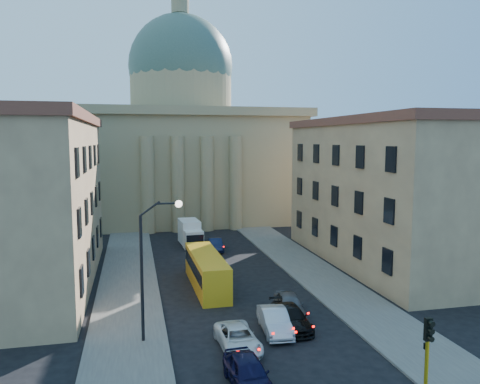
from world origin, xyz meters
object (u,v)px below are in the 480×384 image
object	(u,v)px
car_left_near	(248,373)
car_right_near	(275,321)
city_bus	(206,270)
street_lamp	(150,259)
traffic_light	(427,353)
box_truck	(190,234)

from	to	relation	value
car_left_near	car_right_near	world-z (taller)	car_left_near
car_right_near	city_bus	bearing A→B (deg)	110.12
street_lamp	car_right_near	size ratio (longest dim) A/B	1.92
traffic_light	city_bus	bearing A→B (deg)	110.07
traffic_light	city_bus	distance (m)	21.28
traffic_light	car_right_near	xyz separation A→B (m)	(-4.41, 9.71, -1.83)
box_truck	traffic_light	bearing A→B (deg)	-83.36
car_right_near	city_bus	world-z (taller)	city_bus
street_lamp	city_bus	bearing A→B (deg)	63.48
street_lamp	city_bus	size ratio (longest dim) A/B	0.87
street_lamp	car_right_near	bearing A→B (deg)	-2.10
traffic_light	street_lamp	bearing A→B (deg)	140.82
traffic_light	street_lamp	xyz separation A→B (m)	(-12.27, 10.00, 2.70)
street_lamp	car_right_near	xyz separation A→B (m)	(7.86, -0.29, -4.53)
street_lamp	car_left_near	xyz separation A→B (m)	(4.51, -6.59, -4.49)
traffic_light	box_truck	world-z (taller)	traffic_light
street_lamp	box_truck	size ratio (longest dim) A/B	1.59
street_lamp	box_truck	bearing A→B (deg)	77.90
box_truck	city_bus	bearing A→B (deg)	-96.03
street_lamp	car_left_near	size ratio (longest dim) A/B	1.90
street_lamp	box_truck	xyz separation A→B (m)	(5.54, 25.86, -3.88)
car_right_near	city_bus	xyz separation A→B (m)	(-2.88, 10.26, 0.77)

